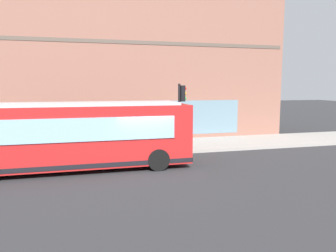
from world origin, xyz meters
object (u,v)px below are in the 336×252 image
(pedestrian_near_building_entrance, at_px, (81,134))
(newspaper_vending_box, at_px, (67,145))
(fire_hydrant, at_px, (168,137))
(city_bus_nearside, at_px, (80,136))
(traffic_light_near_corner, at_px, (181,104))

(pedestrian_near_building_entrance, bearing_deg, newspaper_vending_box, 121.07)
(fire_hydrant, height_order, newspaper_vending_box, newspaper_vending_box)
(pedestrian_near_building_entrance, bearing_deg, city_bus_nearside, 179.25)
(pedestrian_near_building_entrance, bearing_deg, traffic_light_near_corner, -102.92)
(city_bus_nearside, height_order, fire_hydrant, city_bus_nearside)
(city_bus_nearside, height_order, pedestrian_near_building_entrance, city_bus_nearside)
(traffic_light_near_corner, relative_size, newspaper_vending_box, 4.21)
(city_bus_nearside, bearing_deg, traffic_light_near_corner, -67.15)
(city_bus_nearside, height_order, traffic_light_near_corner, traffic_light_near_corner)
(pedestrian_near_building_entrance, bearing_deg, fire_hydrant, -78.12)
(pedestrian_near_building_entrance, height_order, newspaper_vending_box, pedestrian_near_building_entrance)
(city_bus_nearside, relative_size, newspaper_vending_box, 11.16)
(pedestrian_near_building_entrance, distance_m, newspaper_vending_box, 1.05)
(newspaper_vending_box, bearing_deg, fire_hydrant, -75.43)
(traffic_light_near_corner, height_order, newspaper_vending_box, traffic_light_near_corner)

